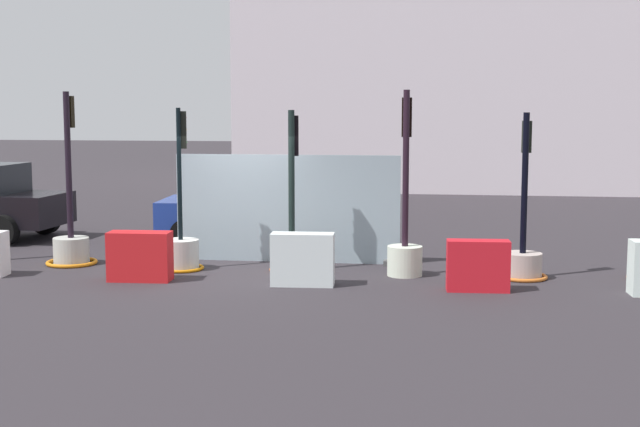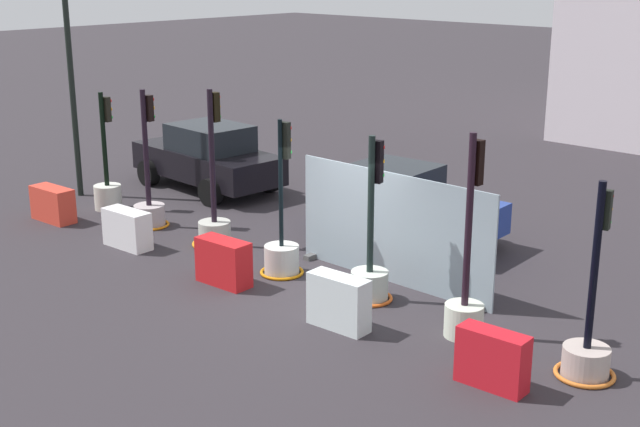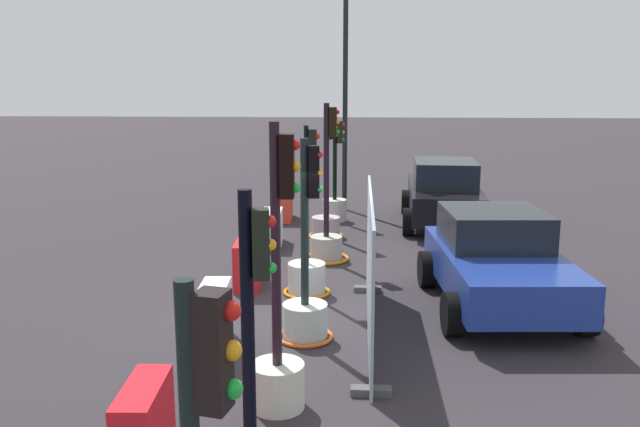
# 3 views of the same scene
# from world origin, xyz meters

# --- Properties ---
(ground_plane) EXTENTS (120.00, 120.00, 0.00)m
(ground_plane) POSITION_xyz_m (0.00, 0.00, 0.00)
(ground_plane) COLOR #2F2A2F
(traffic_light_0) EXTENTS (0.65, 0.65, 2.85)m
(traffic_light_0) POSITION_xyz_m (-7.30, 0.37, 0.55)
(traffic_light_0) COLOR silver
(traffic_light_0) RESTS_ON ground_plane
(traffic_light_1) EXTENTS (0.87, 0.87, 3.12)m
(traffic_light_1) POSITION_xyz_m (-5.42, 0.22, 0.51)
(traffic_light_1) COLOR #B7A8AA
(traffic_light_1) RESTS_ON ground_plane
(traffic_light_2) EXTENTS (0.98, 0.98, 3.33)m
(traffic_light_2) POSITION_xyz_m (-3.28, 0.34, 0.51)
(traffic_light_2) COLOR #B6B6AB
(traffic_light_2) RESTS_ON ground_plane
(traffic_light_3) EXTENTS (0.85, 0.85, 3.02)m
(traffic_light_3) POSITION_xyz_m (-1.01, 0.11, 0.47)
(traffic_light_3) COLOR silver
(traffic_light_3) RESTS_ON ground_plane
(traffic_light_4) EXTENTS (0.84, 0.84, 2.98)m
(traffic_light_4) POSITION_xyz_m (1.08, 0.26, 0.52)
(traffic_light_4) COLOR beige
(traffic_light_4) RESTS_ON ground_plane
(traffic_light_5) EXTENTS (0.63, 0.63, 3.34)m
(traffic_light_5) POSITION_xyz_m (3.18, 0.11, 0.71)
(traffic_light_5) COLOR silver
(traffic_light_5) RESTS_ON ground_plane
(construction_barrier_0) EXTENTS (1.18, 0.54, 0.80)m
(construction_barrier_0) POSITION_xyz_m (-7.39, -1.06, 0.40)
(construction_barrier_0) COLOR red
(construction_barrier_0) RESTS_ON ground_plane
(construction_barrier_1) EXTENTS (1.15, 0.51, 0.81)m
(construction_barrier_1) POSITION_xyz_m (-4.53, -1.00, 0.40)
(construction_barrier_1) COLOR white
(construction_barrier_1) RESTS_ON ground_plane
(construction_barrier_2) EXTENTS (1.11, 0.51, 0.87)m
(construction_barrier_2) POSITION_xyz_m (-1.41, -1.02, 0.43)
(construction_barrier_2) COLOR red
(construction_barrier_2) RESTS_ON ground_plane
(construction_barrier_3) EXTENTS (1.09, 0.45, 0.90)m
(construction_barrier_3) POSITION_xyz_m (1.49, -1.03, 0.45)
(construction_barrier_3) COLOR silver
(construction_barrier_3) RESTS_ON ground_plane
(construction_barrier_4) EXTENTS (1.05, 0.43, 0.85)m
(construction_barrier_4) POSITION_xyz_m (4.44, -1.07, 0.43)
(construction_barrier_4) COLOR red
(construction_barrier_4) RESTS_ON ground_plane
(car_blue_estate) EXTENTS (3.95, 2.46, 1.60)m
(car_blue_estate) POSITION_xyz_m (-0.56, 3.37, 0.80)
(car_blue_estate) COLOR navy
(car_blue_estate) RESTS_ON ground_plane
(car_black_sedan) EXTENTS (4.52, 2.34, 1.73)m
(car_black_sedan) POSITION_xyz_m (-6.99, 3.27, 0.86)
(car_black_sedan) COLOR black
(car_black_sedan) RESTS_ON ground_plane
(street_lamp_post) EXTENTS (0.36, 0.36, 7.11)m
(street_lamp_post) POSITION_xyz_m (-8.92, 0.59, 4.26)
(street_lamp_post) COLOR black
(street_lamp_post) RESTS_ON ground_plane
(site_fence_panel) EXTENTS (4.44, 0.50, 2.11)m
(site_fence_panel) POSITION_xyz_m (0.81, 1.20, 1.02)
(site_fence_panel) COLOR #90A2AD
(site_fence_panel) RESTS_ON ground_plane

